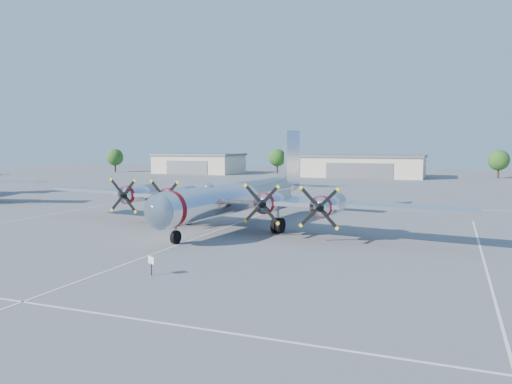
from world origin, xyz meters
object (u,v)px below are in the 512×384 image
(hangar_west, at_px, (199,163))
(info_placard, at_px, (151,262))
(tree_far_west, at_px, (115,157))
(tree_west, at_px, (277,158))
(hangar_center, at_px, (364,166))
(tree_east, at_px, (499,160))
(main_bomber_b29, at_px, (239,226))

(hangar_west, xyz_separation_m, info_placard, (48.15, -97.25, -1.91))
(tree_far_west, height_order, tree_west, same)
(hangar_west, distance_m, tree_far_west, 25.36)
(hangar_center, relative_size, tree_west, 4.31)
(hangar_center, bearing_deg, tree_east, 11.38)
(hangar_west, relative_size, hangar_center, 0.79)
(hangar_west, xyz_separation_m, main_bomber_b29, (45.79, -78.42, -2.71))
(tree_east, bearing_deg, hangar_west, -175.40)
(main_bomber_b29, xyz_separation_m, info_placard, (2.36, -18.83, 0.80))
(tree_far_west, relative_size, tree_east, 1.00)
(tree_east, xyz_separation_m, info_placard, (-26.85, -103.29, -3.42))
(hangar_center, bearing_deg, hangar_west, 180.00)
(info_placard, bearing_deg, hangar_center, 116.46)
(main_bomber_b29, bearing_deg, hangar_center, 97.23)
(hangar_west, distance_m, info_placard, 108.54)
(main_bomber_b29, relative_size, info_placard, 37.70)
(tree_west, distance_m, info_placard, 109.04)
(tree_west, relative_size, tree_east, 1.00)
(tree_far_west, relative_size, info_placard, 5.85)
(tree_far_west, distance_m, tree_west, 46.57)
(tree_west, height_order, info_placard, tree_west)
(tree_west, relative_size, info_placard, 5.85)
(hangar_west, xyz_separation_m, tree_west, (20.00, 8.04, 1.51))
(tree_far_west, bearing_deg, hangar_west, 9.01)
(tree_west, xyz_separation_m, info_placard, (28.15, -105.29, -3.42))
(hangar_center, bearing_deg, main_bomber_b29, -89.42)
(hangar_center, xyz_separation_m, main_bomber_b29, (0.79, -78.42, -2.71))
(info_placard, bearing_deg, tree_east, 100.03)
(hangar_center, xyz_separation_m, tree_west, (-25.00, 8.04, 1.51))
(main_bomber_b29, bearing_deg, tree_east, 77.58)
(tree_west, bearing_deg, hangar_west, -158.11)
(hangar_west, relative_size, tree_far_west, 3.40)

